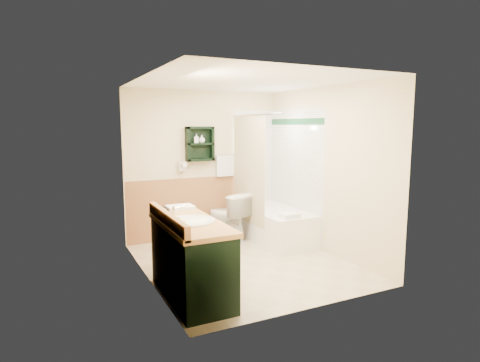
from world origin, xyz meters
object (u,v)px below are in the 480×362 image
wall_shelf (200,144)px  hair_dryer (182,166)px  soap_bottle_b (202,140)px  bathtub (274,225)px  toilet (227,217)px  vanity_book (158,201)px  soap_bottle_a (196,141)px  vanity (191,260)px

wall_shelf → hair_dryer: (-0.30, 0.02, -0.35)m
hair_dryer → soap_bottle_b: 0.53m
hair_dryer → bathtub: (1.33, -0.66, -0.95)m
hair_dryer → wall_shelf: bearing=-4.8°
hair_dryer → soap_bottle_b: soap_bottle_b is taller
soap_bottle_b → toilet: bearing=-41.7°
soap_bottle_b → vanity_book: bearing=-128.1°
soap_bottle_a → soap_bottle_b: bearing=0.0°
bathtub → soap_bottle_a: size_ratio=10.28×
soap_bottle_a → wall_shelf: bearing=4.8°
vanity → soap_bottle_a: (0.84, 2.09, 1.18)m
wall_shelf → vanity: size_ratio=0.42×
vanity → bathtub: (1.92, 1.47, -0.16)m
vanity → soap_bottle_b: 2.58m
vanity → soap_bottle_a: bearing=68.2°
bathtub → toilet: bearing=152.8°
hair_dryer → toilet: (0.65, -0.31, -0.82)m
soap_bottle_b → vanity: bearing=-113.9°
toilet → soap_bottle_a: (-0.40, 0.28, 1.21)m
toilet → soap_bottle_a: bearing=-51.4°
vanity_book → soap_bottle_a: 1.83m
vanity_book → soap_bottle_b: 1.89m
wall_shelf → vanity: bearing=-113.1°
soap_bottle_a → soap_bottle_b: (0.09, 0.00, 0.02)m
hair_dryer → soap_bottle_a: size_ratio=1.64×
wall_shelf → soap_bottle_b: wall_shelf is taller
soap_bottle_b → bathtub: bearing=-32.3°
vanity → soap_bottle_b: soap_bottle_b is taller
hair_dryer → bathtub: hair_dryer is taller
hair_dryer → vanity: size_ratio=0.18×
soap_bottle_a → vanity_book: bearing=-125.7°
wall_shelf → soap_bottle_a: bearing=-175.2°
hair_dryer → soap_bottle_b: bearing=-5.2°
vanity → bathtub: vanity is taller
hair_dryer → bathtub: bearing=-26.4°
toilet → soap_bottle_b: bearing=-58.5°
wall_shelf → soap_bottle_a: size_ratio=3.77×
toilet → soap_bottle_b: soap_bottle_b is taller
vanity_book → soap_bottle_b: size_ratio=1.82×
vanity → soap_bottle_a: 2.55m
vanity → vanity_book: bearing=103.2°
hair_dryer → vanity: 2.34m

